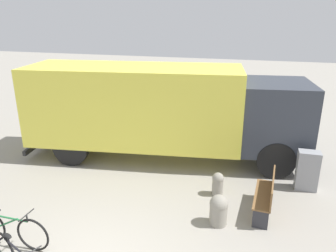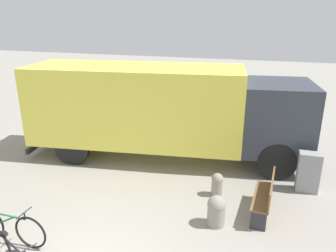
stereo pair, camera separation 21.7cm
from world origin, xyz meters
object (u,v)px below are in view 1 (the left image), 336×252
(park_bench, at_px, (267,194))
(utility_box, at_px, (307,171))
(bicycle_near, at_px, (11,229))
(delivery_truck, at_px, (161,108))
(bollard_near_bench, at_px, (219,209))
(bollard_far_bench, at_px, (218,183))

(park_bench, distance_m, utility_box, 1.78)
(bicycle_near, bearing_deg, delivery_truck, 72.15)
(bicycle_near, distance_m, bollard_near_bench, 4.37)
(bollard_far_bench, bearing_deg, delivery_truck, 137.77)
(bollard_near_bench, height_order, utility_box, utility_box)
(utility_box, bearing_deg, park_bench, -126.09)
(delivery_truck, height_order, bollard_far_bench, delivery_truck)
(bollard_far_bench, bearing_deg, bicycle_near, -140.63)
(delivery_truck, distance_m, bollard_near_bench, 4.10)
(bollard_far_bench, distance_m, utility_box, 2.45)
(bicycle_near, bearing_deg, park_bench, 28.33)
(bollard_far_bench, bearing_deg, bollard_near_bench, -82.09)
(delivery_truck, xyz_separation_m, bollard_near_bench, (2.27, -3.16, -1.31))
(park_bench, distance_m, bollard_far_bench, 1.32)
(bollard_near_bench, height_order, bollard_far_bench, bollard_near_bench)
(delivery_truck, relative_size, bollard_near_bench, 12.32)
(park_bench, height_order, bicycle_near, park_bench)
(bollard_near_bench, distance_m, bollard_far_bench, 1.27)
(bollard_near_bench, bearing_deg, bollard_far_bench, 97.91)
(bollard_near_bench, bearing_deg, park_bench, 36.08)
(bicycle_near, bearing_deg, utility_box, 34.59)
(bicycle_near, distance_m, utility_box, 7.27)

